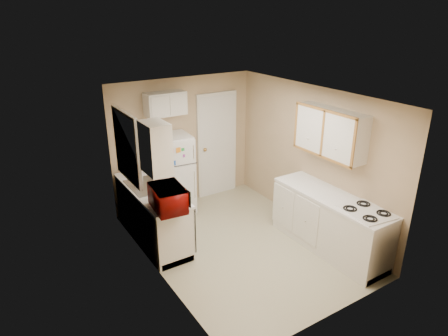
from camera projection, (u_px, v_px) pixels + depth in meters
floor at (241, 244)px, 6.39m from camera, size 3.80×3.80×0.00m
ceiling at (243, 95)px, 5.50m from camera, size 3.80×3.80×0.00m
wall_left at (155, 198)px, 5.25m from camera, size 3.80×3.80×0.00m
wall_right at (311, 158)px, 6.64m from camera, size 3.80×3.80×0.00m
wall_back at (184, 142)px, 7.44m from camera, size 2.80×2.80×0.00m
wall_front at (339, 231)px, 4.46m from camera, size 2.80×2.80×0.00m
left_counter at (153, 214)px, 6.39m from camera, size 0.60×1.80×0.90m
dishwasher at (186, 223)px, 6.04m from camera, size 0.03×0.58×0.72m
sink at (147, 188)px, 6.35m from camera, size 0.54×0.74×0.16m
microwave at (168, 199)px, 5.54m from camera, size 0.64×0.40×0.40m
soap_bottle at (139, 173)px, 6.57m from camera, size 0.11×0.11×0.19m
window_blinds at (127, 147)px, 5.95m from camera, size 0.10×0.98×1.08m
upper_cabinet_left at (156, 148)px, 5.28m from camera, size 0.30×0.45×0.70m
refrigerator at (174, 175)px, 7.17m from camera, size 0.66×0.65×1.48m
cabinet_over_fridge at (165, 104)px, 6.82m from camera, size 0.70×0.30×0.40m
interior_door at (217, 145)px, 7.82m from camera, size 0.86×0.06×2.08m
right_counter at (329, 222)px, 6.14m from camera, size 0.60×2.00×0.90m
stove at (362, 243)px, 5.69m from camera, size 0.62×0.72×0.80m
upper_cabinet_right at (330, 132)px, 5.95m from camera, size 0.30×1.20×0.70m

